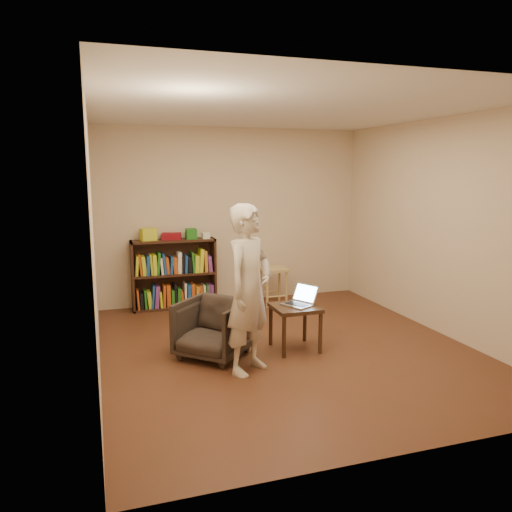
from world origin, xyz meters
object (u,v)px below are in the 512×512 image
object	(u,v)px
laptop	(300,300)
bookshelf	(174,278)
person	(249,289)
side_table	(295,313)
armchair	(213,328)
stool	(274,275)

from	to	relation	value
laptop	bookshelf	bearing A→B (deg)	179.04
laptop	person	distance (m)	0.92
bookshelf	person	world-z (taller)	person
bookshelf	laptop	bearing A→B (deg)	-62.78
person	side_table	bearing A→B (deg)	-5.78
armchair	laptop	world-z (taller)	laptop
stool	laptop	world-z (taller)	laptop
stool	person	distance (m)	2.58
stool	side_table	bearing A→B (deg)	-102.77
armchair	side_table	distance (m)	0.93
armchair	side_table	world-z (taller)	armchair
stool	person	size ratio (longest dim) A/B	0.33
side_table	person	world-z (taller)	person
armchair	laptop	xyz separation A→B (m)	(0.99, -0.02, 0.24)
stool	laptop	distance (m)	1.88
bookshelf	armchair	bearing A→B (deg)	-87.45
stool	side_table	world-z (taller)	stool
stool	armchair	world-z (taller)	armchair
side_table	laptop	xyz separation A→B (m)	(0.07, 0.04, 0.14)
bookshelf	armchair	distance (m)	2.10
bookshelf	armchair	world-z (taller)	bookshelf
armchair	bookshelf	bearing A→B (deg)	135.90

